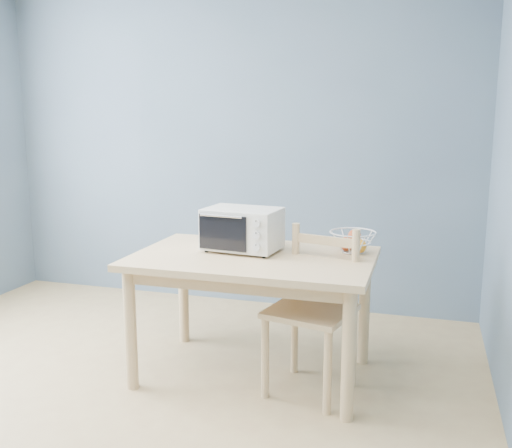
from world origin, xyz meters
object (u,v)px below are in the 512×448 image
(dining_table, at_px, (253,272))
(fruit_basket, at_px, (353,241))
(toaster_oven, at_px, (240,228))
(dining_chair, at_px, (314,312))

(dining_table, relative_size, fruit_basket, 4.55)
(dining_table, xyz_separation_m, fruit_basket, (0.55, 0.24, 0.17))
(toaster_oven, xyz_separation_m, dining_chair, (0.49, -0.16, -0.43))
(toaster_oven, relative_size, dining_chair, 0.51)
(fruit_basket, height_order, dining_chair, dining_chair)
(toaster_oven, bearing_deg, dining_chair, -11.93)
(dining_table, distance_m, dining_chair, 0.43)
(dining_table, relative_size, dining_chair, 1.50)
(dining_table, bearing_deg, dining_chair, -10.78)
(dining_table, height_order, toaster_oven, toaster_oven)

